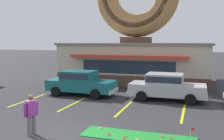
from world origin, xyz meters
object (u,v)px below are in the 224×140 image
object	(u,v)px
golf_ball	(105,134)
car_teal	(80,82)
pedestrian_hooded_kid	(31,113)
trash_bin	(221,86)
car_silver	(166,86)
putting_flag_pin	(192,132)

from	to	relation	value
golf_ball	car_teal	distance (m)	7.63
pedestrian_hooded_kid	trash_bin	distance (m)	12.92
car_silver	trash_bin	bearing A→B (deg)	43.38
golf_ball	car_silver	world-z (taller)	car_silver
car_teal	trash_bin	distance (m)	9.36
putting_flag_pin	car_silver	xyz separation A→B (m)	(-1.60, 6.53, 0.43)
car_silver	putting_flag_pin	bearing A→B (deg)	-76.23
golf_ball	trash_bin	size ratio (longest dim) A/B	0.04
golf_ball	car_silver	bearing A→B (deg)	77.30
pedestrian_hooded_kid	car_teal	bearing A→B (deg)	100.64
golf_ball	putting_flag_pin	distance (m)	3.14
golf_ball	car_silver	size ratio (longest dim) A/B	0.01
car_silver	trash_bin	distance (m)	4.49
car_teal	pedestrian_hooded_kid	distance (m)	7.41
trash_bin	car_silver	bearing A→B (deg)	-136.62
trash_bin	putting_flag_pin	bearing A→B (deg)	-99.76
putting_flag_pin	trash_bin	bearing A→B (deg)	80.24
putting_flag_pin	car_silver	world-z (taller)	car_silver
pedestrian_hooded_kid	trash_bin	size ratio (longest dim) A/B	1.59
putting_flag_pin	trash_bin	size ratio (longest dim) A/B	0.56
golf_ball	putting_flag_pin	bearing A→B (deg)	2.84
golf_ball	trash_bin	distance (m)	10.87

